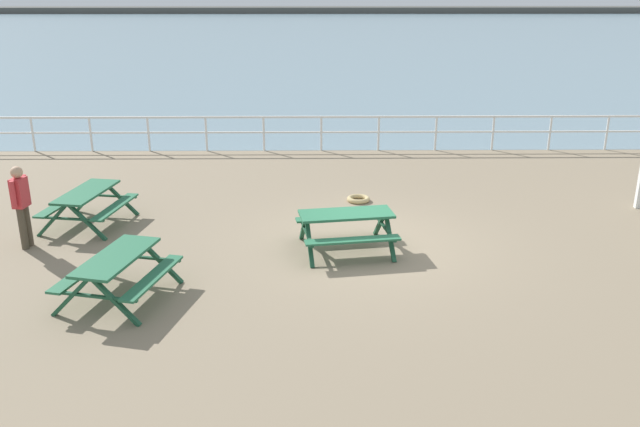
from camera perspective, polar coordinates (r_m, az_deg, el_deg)
name	(u,v)px	position (r m, az deg, el deg)	size (l,w,h in m)	color
ground_plane	(370,249)	(13.43, 4.35, -3.06)	(30.00, 24.00, 0.20)	gray
sea_band	(324,35)	(65.31, 0.35, 15.07)	(142.00, 90.00, 0.01)	gray
distant_shoreline	(319,13)	(108.23, -0.07, 16.82)	(142.00, 6.00, 1.80)	#4C4C47
seaward_railing	(350,127)	(20.59, 2.59, 7.44)	(23.07, 0.07, 1.08)	white
picnic_table_near_right	(117,266)	(11.43, -16.97, -4.35)	(1.89, 2.10, 0.80)	#286B47
picnic_table_far_left	(87,199)	(15.05, -19.32, 1.15)	(1.80, 2.03, 0.80)	#286B47
picnic_table_far_right	(346,222)	(12.89, 2.26, -0.73)	(2.01, 1.78, 0.80)	#286B47
visitor	(21,202)	(14.14, -24.24, 0.92)	(0.26, 0.53, 1.66)	#4C4233
rope_coil	(358,199)	(15.94, 3.31, 1.25)	(0.55, 0.55, 0.11)	tan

